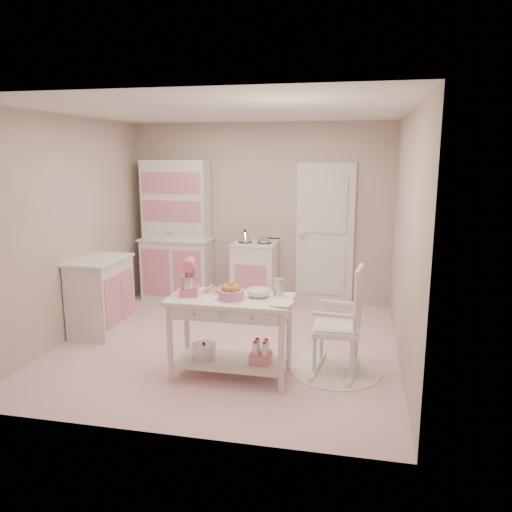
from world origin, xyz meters
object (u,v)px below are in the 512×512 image
at_px(rocking_chair, 337,319).
at_px(bread_basket, 231,294).
at_px(stove, 255,274).
at_px(base_cabinet, 101,296).
at_px(hutch, 176,231).
at_px(work_table, 231,337).
at_px(stand_mixer, 189,278).

relative_size(rocking_chair, bread_basket, 4.40).
height_order(stove, base_cabinet, same).
bearing_deg(stove, bread_basket, -83.26).
distance_m(hutch, work_table, 2.89).
xyz_separation_m(hutch, rocking_chair, (2.47, -2.11, -0.49)).
bearing_deg(hutch, work_table, -58.70).
xyz_separation_m(work_table, bread_basket, (0.02, -0.05, 0.45)).
distance_m(stove, rocking_chair, 2.43).
distance_m(stove, bread_basket, 2.46).
bearing_deg(rocking_chair, work_table, -157.05).
relative_size(stand_mixer, bread_basket, 1.36).
relative_size(base_cabinet, bread_basket, 3.68).
height_order(stove, bread_basket, stove).
xyz_separation_m(rocking_chair, work_table, (-1.01, -0.30, -0.15)).
height_order(stove, rocking_chair, rocking_chair).
bearing_deg(base_cabinet, bread_basket, -26.00).
relative_size(base_cabinet, stand_mixer, 2.71).
height_order(hutch, rocking_chair, hutch).
xyz_separation_m(hutch, stand_mixer, (1.04, -2.39, -0.07)).
xyz_separation_m(base_cabinet, work_table, (1.87, -0.87, -0.06)).
bearing_deg(bread_basket, work_table, 111.80).
bearing_deg(work_table, rocking_chair, 16.30).
bearing_deg(bread_basket, stand_mixer, 170.96).
relative_size(rocking_chair, stand_mixer, 3.24).
distance_m(stove, work_table, 2.38).
bearing_deg(stand_mixer, rocking_chair, -2.17).
relative_size(stove, work_table, 0.77).
height_order(base_cabinet, rocking_chair, rocking_chair).
height_order(stove, work_table, stove).
distance_m(work_table, bread_basket, 0.45).
bearing_deg(hutch, stove, -2.39).
xyz_separation_m(rocking_chair, stand_mixer, (-1.43, -0.28, 0.42)).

